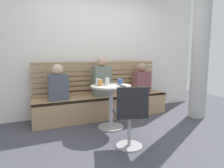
{
  "coord_description": "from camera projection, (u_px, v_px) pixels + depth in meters",
  "views": [
    {
      "loc": [
        -1.42,
        -2.38,
        1.23
      ],
      "look_at": [
        -0.05,
        0.66,
        0.75
      ],
      "focal_mm": 31.46,
      "sensor_mm": 36.0,
      "label": 1
    }
  ],
  "objects": [
    {
      "name": "cafe_table",
      "position": [
        111.0,
        98.0,
        3.32
      ],
      "size": [
        0.68,
        0.68,
        0.74
      ],
      "color": "#ADADB2",
      "rests_on": "ground"
    },
    {
      "name": "cup_glass_tall",
      "position": [
        107.0,
        81.0,
        3.33
      ],
      "size": [
        0.07,
        0.07,
        0.12
      ],
      "primitive_type": "cylinder",
      "color": "silver",
      "rests_on": "cafe_table"
    },
    {
      "name": "person_child_middle",
      "position": [
        142.0,
        80.0,
        4.23
      ],
      "size": [
        0.34,
        0.22,
        0.64
      ],
      "color": "brown",
      "rests_on": "booth_bench"
    },
    {
      "name": "booth_bench",
      "position": [
        103.0,
        106.0,
        3.95
      ],
      "size": [
        2.7,
        0.52,
        0.44
      ],
      "color": "tan",
      "rests_on": "ground"
    },
    {
      "name": "back_wall",
      "position": [
        95.0,
        45.0,
        4.18
      ],
      "size": [
        5.2,
        0.1,
        2.9
      ],
      "primitive_type": "cube",
      "color": "white",
      "rests_on": "ground"
    },
    {
      "name": "cup_mug_blue",
      "position": [
        120.0,
        82.0,
        3.41
      ],
      "size": [
        0.08,
        0.08,
        0.09
      ],
      "primitive_type": "cylinder",
      "color": "#3D5B9E",
      "rests_on": "cafe_table"
    },
    {
      "name": "person_child_left",
      "position": [
        58.0,
        84.0,
        3.49
      ],
      "size": [
        0.34,
        0.22,
        0.65
      ],
      "color": "#4C515B",
      "rests_on": "booth_bench"
    },
    {
      "name": "ground",
      "position": [
        133.0,
        140.0,
        2.9
      ],
      "size": [
        8.0,
        8.0,
        0.0
      ],
      "primitive_type": "plane",
      "color": "#42424C"
    },
    {
      "name": "concrete_pillar",
      "position": [
        201.0,
        47.0,
        3.82
      ],
      "size": [
        0.32,
        0.32,
        2.8
      ],
      "primitive_type": "cylinder",
      "color": "#B2B2AD",
      "rests_on": "ground"
    },
    {
      "name": "person_adult",
      "position": [
        102.0,
        79.0,
        3.85
      ],
      "size": [
        0.34,
        0.22,
        0.77
      ],
      "color": "slate",
      "rests_on": "booth_bench"
    },
    {
      "name": "cup_tumbler_orange",
      "position": [
        100.0,
        83.0,
        3.24
      ],
      "size": [
        0.07,
        0.07,
        0.1
      ],
      "primitive_type": "cylinder",
      "color": "orange",
      "rests_on": "cafe_table"
    },
    {
      "name": "cup_water_clear",
      "position": [
        98.0,
        82.0,
        3.31
      ],
      "size": [
        0.07,
        0.07,
        0.11
      ],
      "primitive_type": "cylinder",
      "color": "white",
      "rests_on": "cafe_table"
    },
    {
      "name": "phone_on_table",
      "position": [
        122.0,
        86.0,
        3.17
      ],
      "size": [
        0.08,
        0.14,
        0.01
      ],
      "primitive_type": "cube",
      "rotation": [
        0.0,
        0.0,
        0.06
      ],
      "color": "black",
      "rests_on": "cafe_table"
    },
    {
      "name": "booth_backrest",
      "position": [
        99.0,
        78.0,
        4.09
      ],
      "size": [
        2.65,
        0.04,
        0.67
      ],
      "color": "#A68157",
      "rests_on": "booth_bench"
    },
    {
      "name": "white_chair",
      "position": [
        131.0,
        115.0,
        2.56
      ],
      "size": [
        0.5,
        0.5,
        0.85
      ],
      "color": "#ADADB2",
      "rests_on": "ground"
    }
  ]
}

